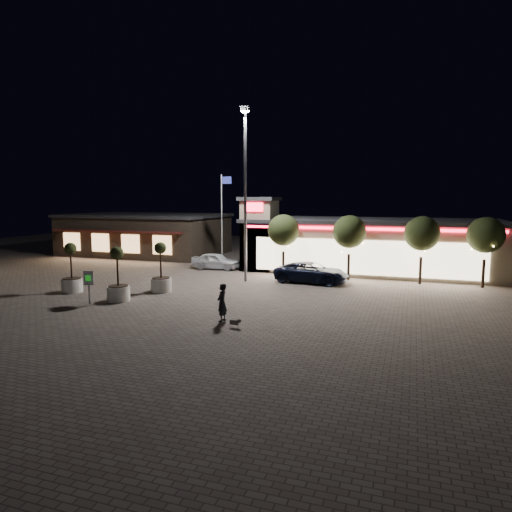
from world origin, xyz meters
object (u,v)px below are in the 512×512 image
(planter_mid, at_px, (118,284))
(valet_sign, at_px, (89,281))
(pedestrian, at_px, (222,303))
(white_sedan, at_px, (216,261))
(planter_left, at_px, (72,277))
(pickup_truck, at_px, (311,272))

(planter_mid, bearing_deg, valet_sign, -136.70)
(pedestrian, bearing_deg, white_sedan, -152.12)
(planter_mid, bearing_deg, pedestrian, -15.62)
(planter_left, relative_size, valet_sign, 1.69)
(planter_left, bearing_deg, valet_sign, -35.76)
(pickup_truck, distance_m, pedestrian, 11.77)
(pickup_truck, xyz_separation_m, pedestrian, (-1.96, -11.61, 0.21))
(pedestrian, distance_m, planter_left, 12.36)
(pedestrian, xyz_separation_m, planter_left, (-11.91, 3.30, 0.05))
(pickup_truck, bearing_deg, valet_sign, 138.10)
(white_sedan, height_order, pedestrian, pedestrian)
(pickup_truck, height_order, pedestrian, pedestrian)
(white_sedan, relative_size, planter_mid, 1.28)
(pickup_truck, bearing_deg, planter_mid, 138.29)
(pedestrian, bearing_deg, planter_left, -102.77)
(pickup_truck, relative_size, white_sedan, 1.28)
(white_sedan, height_order, planter_left, planter_left)
(planter_mid, xyz_separation_m, valet_sign, (-1.18, -1.11, 0.33))
(planter_left, height_order, planter_mid, planter_mid)
(valet_sign, bearing_deg, white_sedan, 83.26)
(pedestrian, height_order, planter_left, planter_left)
(pickup_truck, relative_size, planter_left, 1.65)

